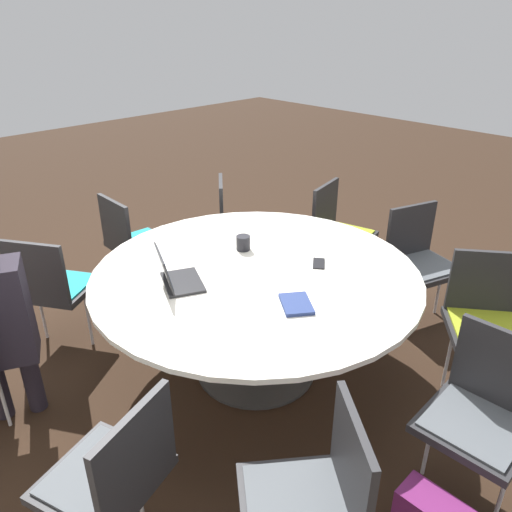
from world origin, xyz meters
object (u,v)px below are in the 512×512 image
(chair_6, at_px, (338,227))
(chair_8, at_px, (132,238))
(chair_4, at_px, (486,314))
(chair_9, at_px, (52,283))
(chair_5, at_px, (420,255))
(cell_phone, at_px, (319,263))
(laptop, at_px, (175,276))
(coffee_cup, at_px, (243,243))
(chair_7, at_px, (237,219))
(chair_2, at_px, (315,494))
(spiral_notebook, at_px, (296,304))
(chair_1, at_px, (114,472))
(chair_3, at_px, (483,408))

(chair_6, xyz_separation_m, chair_8, (0.99, 1.33, 0.00))
(chair_4, bearing_deg, chair_9, 0.37)
(chair_5, height_order, chair_6, same)
(chair_4, bearing_deg, cell_phone, -4.46)
(chair_6, height_order, cell_phone, chair_6)
(chair_8, height_order, laptop, laptop)
(chair_6, distance_m, laptop, 1.78)
(coffee_cup, bearing_deg, laptop, 96.37)
(chair_8, relative_size, coffee_cup, 9.03)
(chair_6, relative_size, chair_8, 1.00)
(chair_5, relative_size, chair_7, 1.00)
(coffee_cup, distance_m, cell_phone, 0.51)
(chair_4, distance_m, laptop, 1.83)
(chair_9, relative_size, laptop, 2.38)
(laptop, bearing_deg, chair_5, -83.26)
(chair_6, bearing_deg, chair_7, -68.79)
(chair_2, height_order, chair_5, same)
(chair_2, relative_size, chair_8, 1.00)
(chair_4, height_order, coffee_cup, chair_4)
(spiral_notebook, bearing_deg, chair_9, 23.50)
(chair_1, bearing_deg, chair_6, -0.11)
(chair_1, bearing_deg, chair_9, 54.66)
(chair_8, xyz_separation_m, coffee_cup, (-1.09, -0.17, 0.26))
(chair_8, height_order, spiral_notebook, chair_8)
(chair_3, bearing_deg, chair_7, -18.01)
(chair_3, bearing_deg, chair_8, 1.22)
(chair_2, bearing_deg, coffee_cup, 4.00)
(chair_8, distance_m, coffee_cup, 1.14)
(chair_2, distance_m, chair_9, 2.22)
(chair_9, bearing_deg, chair_8, 75.67)
(chair_3, xyz_separation_m, chair_7, (2.44, -0.73, 0.00))
(chair_8, relative_size, cell_phone, 5.56)
(chair_2, bearing_deg, chair_8, 20.95)
(spiral_notebook, bearing_deg, chair_1, 94.02)
(chair_1, height_order, chair_6, same)
(chair_2, xyz_separation_m, cell_phone, (0.91, -1.12, 0.22))
(chair_1, height_order, chair_3, same)
(chair_5, distance_m, laptop, 1.86)
(coffee_cup, bearing_deg, chair_3, 178.18)
(spiral_notebook, bearing_deg, chair_7, -32.35)
(chair_4, xyz_separation_m, chair_5, (0.67, -0.43, 0.00))
(chair_1, relative_size, chair_6, 1.00)
(chair_7, height_order, chair_9, same)
(chair_5, relative_size, cell_phone, 5.56)
(chair_3, bearing_deg, chair_5, -52.14)
(cell_phone, bearing_deg, chair_8, 12.89)
(chair_4, distance_m, cell_phone, 1.02)
(chair_1, xyz_separation_m, chair_7, (1.58, -2.10, 0.00))
(chair_5, height_order, coffee_cup, chair_5)
(laptop, xyz_separation_m, spiral_notebook, (-0.62, -0.32, -0.05))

